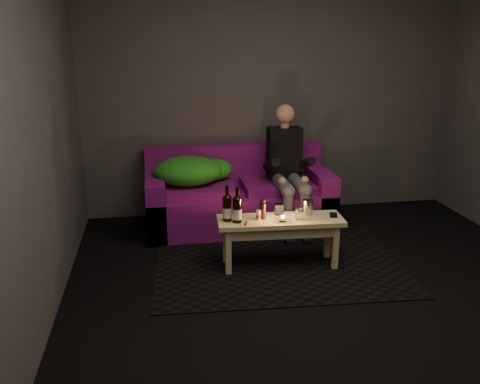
% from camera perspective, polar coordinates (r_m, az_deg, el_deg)
% --- Properties ---
extents(floor, '(4.50, 4.50, 0.00)m').
position_cam_1_polar(floor, '(3.78, 11.41, -12.81)').
color(floor, black).
rests_on(floor, ground).
extents(room, '(4.50, 4.50, 4.50)m').
position_cam_1_polar(room, '(3.74, 10.32, 13.42)').
color(room, silver).
rests_on(room, ground).
extents(rug, '(2.16, 1.63, 0.01)m').
position_cam_1_polar(rug, '(4.41, 4.28, -7.89)').
color(rug, black).
rests_on(rug, floor).
extents(sofa, '(1.84, 0.83, 0.79)m').
position_cam_1_polar(sofa, '(5.17, -0.24, -0.69)').
color(sofa, '#6F0E69').
rests_on(sofa, floor).
extents(green_blanket, '(0.81, 0.55, 0.28)m').
position_cam_1_polar(green_blanket, '(5.02, -5.42, 2.38)').
color(green_blanket, '#18841C').
rests_on(green_blanket, sofa).
extents(person, '(0.33, 0.76, 1.23)m').
position_cam_1_polar(person, '(5.03, 5.37, 2.87)').
color(person, black).
rests_on(person, sofa).
extents(coffee_table, '(1.06, 0.39, 0.43)m').
position_cam_1_polar(coffee_table, '(4.23, 4.54, -3.94)').
color(coffee_table, '#E9D888').
rests_on(coffee_table, rug).
extents(beer_bottle_a, '(0.08, 0.08, 0.30)m').
position_cam_1_polar(beer_bottle_a, '(4.11, -1.46, -1.80)').
color(beer_bottle_a, black).
rests_on(beer_bottle_a, coffee_table).
extents(beer_bottle_b, '(0.08, 0.08, 0.30)m').
position_cam_1_polar(beer_bottle_b, '(4.07, -0.32, -1.95)').
color(beer_bottle_b, black).
rests_on(beer_bottle_b, coffee_table).
extents(salt_shaker, '(0.05, 0.05, 0.08)m').
position_cam_1_polar(salt_shaker, '(4.15, 2.08, -2.59)').
color(salt_shaker, silver).
rests_on(salt_shaker, coffee_table).
extents(pepper_mill, '(0.06, 0.06, 0.13)m').
position_cam_1_polar(pepper_mill, '(4.17, 2.58, -2.17)').
color(pepper_mill, black).
rests_on(pepper_mill, coffee_table).
extents(tumbler_back, '(0.09, 0.09, 0.09)m').
position_cam_1_polar(tumbler_back, '(4.29, 4.42, -1.93)').
color(tumbler_back, white).
rests_on(tumbler_back, coffee_table).
extents(tealight, '(0.07, 0.07, 0.05)m').
position_cam_1_polar(tealight, '(4.14, 4.83, -2.96)').
color(tealight, white).
rests_on(tealight, coffee_table).
extents(tumbler_front, '(0.09, 0.09, 0.09)m').
position_cam_1_polar(tumbler_front, '(4.19, 6.71, -2.50)').
color(tumbler_front, white).
rests_on(tumbler_front, coffee_table).
extents(steel_cup, '(0.11, 0.11, 0.13)m').
position_cam_1_polar(steel_cup, '(4.31, 7.58, -1.69)').
color(steel_cup, '#B0B2B7').
rests_on(steel_cup, coffee_table).
extents(smartphone, '(0.10, 0.14, 0.01)m').
position_cam_1_polar(smartphone, '(4.33, 10.45, -2.56)').
color(smartphone, black).
rests_on(smartphone, coffee_table).
extents(red_lighter, '(0.04, 0.07, 0.01)m').
position_cam_1_polar(red_lighter, '(4.07, 0.68, -3.53)').
color(red_lighter, red).
rests_on(red_lighter, coffee_table).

